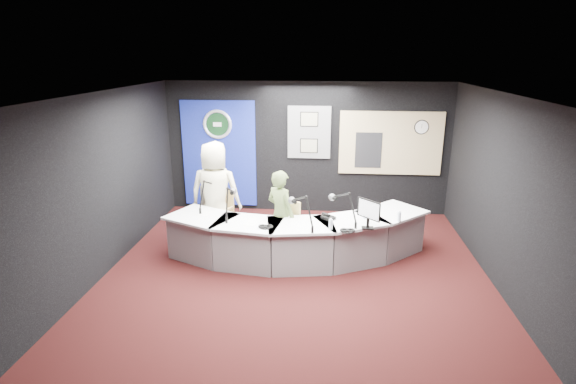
# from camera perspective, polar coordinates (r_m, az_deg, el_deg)

# --- Properties ---
(ground) EXTENTS (6.00, 6.00, 0.00)m
(ground) POSITION_cam_1_polar(r_m,az_deg,el_deg) (7.25, 1.02, -10.27)
(ground) COLOR black
(ground) RESTS_ON ground
(ceiling) EXTENTS (6.00, 6.00, 0.02)m
(ceiling) POSITION_cam_1_polar(r_m,az_deg,el_deg) (6.45, 1.15, 12.38)
(ceiling) COLOR silver
(ceiling) RESTS_ON ground
(wall_back) EXTENTS (6.00, 0.02, 2.80)m
(wall_back) POSITION_cam_1_polar(r_m,az_deg,el_deg) (9.62, 2.38, 5.54)
(wall_back) COLOR black
(wall_back) RESTS_ON ground
(wall_front) EXTENTS (6.00, 0.02, 2.80)m
(wall_front) POSITION_cam_1_polar(r_m,az_deg,el_deg) (3.95, -2.13, -12.25)
(wall_front) COLOR black
(wall_front) RESTS_ON ground
(wall_left) EXTENTS (0.02, 6.00, 2.80)m
(wall_left) POSITION_cam_1_polar(r_m,az_deg,el_deg) (7.54, -22.31, 0.95)
(wall_left) COLOR black
(wall_left) RESTS_ON ground
(wall_right) EXTENTS (0.02, 6.00, 2.80)m
(wall_right) POSITION_cam_1_polar(r_m,az_deg,el_deg) (7.17, 25.75, -0.28)
(wall_right) COLOR black
(wall_right) RESTS_ON ground
(broadcast_desk) EXTENTS (4.50, 1.90, 0.75)m
(broadcast_desk) POSITION_cam_1_polar(r_m,az_deg,el_deg) (7.59, 0.96, -5.83)
(broadcast_desk) COLOR silver
(broadcast_desk) RESTS_ON ground
(backdrop_panel) EXTENTS (1.60, 0.05, 2.30)m
(backdrop_panel) POSITION_cam_1_polar(r_m,az_deg,el_deg) (9.90, -8.73, 4.80)
(backdrop_panel) COLOR navy
(backdrop_panel) RESTS_ON wall_back
(agency_seal) EXTENTS (0.63, 0.07, 0.63)m
(agency_seal) POSITION_cam_1_polar(r_m,az_deg,el_deg) (9.74, -8.96, 8.48)
(agency_seal) COLOR silver
(agency_seal) RESTS_ON backdrop_panel
(seal_center) EXTENTS (0.48, 0.01, 0.48)m
(seal_center) POSITION_cam_1_polar(r_m,az_deg,el_deg) (9.75, -8.95, 8.49)
(seal_center) COLOR black
(seal_center) RESTS_ON backdrop_panel
(pinboard) EXTENTS (0.90, 0.04, 1.10)m
(pinboard) POSITION_cam_1_polar(r_m,az_deg,el_deg) (9.53, 2.70, 7.56)
(pinboard) COLOR slate
(pinboard) RESTS_ON wall_back
(framed_photo_upper) EXTENTS (0.34, 0.02, 0.27)m
(framed_photo_upper) POSITION_cam_1_polar(r_m,az_deg,el_deg) (9.45, 2.72, 9.21)
(framed_photo_upper) COLOR gray
(framed_photo_upper) RESTS_ON pinboard
(framed_photo_lower) EXTENTS (0.34, 0.02, 0.27)m
(framed_photo_lower) POSITION_cam_1_polar(r_m,az_deg,el_deg) (9.55, 2.67, 5.88)
(framed_photo_lower) COLOR gray
(framed_photo_lower) RESTS_ON pinboard
(booth_window_frame) EXTENTS (2.12, 0.06, 1.32)m
(booth_window_frame) POSITION_cam_1_polar(r_m,az_deg,el_deg) (9.64, 12.89, 6.06)
(booth_window_frame) COLOR tan
(booth_window_frame) RESTS_ON wall_back
(booth_glow) EXTENTS (2.00, 0.02, 1.20)m
(booth_glow) POSITION_cam_1_polar(r_m,az_deg,el_deg) (9.63, 12.89, 6.05)
(booth_glow) COLOR #FFD8A1
(booth_glow) RESTS_ON booth_window_frame
(equipment_rack) EXTENTS (0.55, 0.02, 0.75)m
(equipment_rack) POSITION_cam_1_polar(r_m,az_deg,el_deg) (9.59, 10.17, 5.25)
(equipment_rack) COLOR black
(equipment_rack) RESTS_ON booth_window_frame
(wall_clock) EXTENTS (0.28, 0.01, 0.28)m
(wall_clock) POSITION_cam_1_polar(r_m,az_deg,el_deg) (9.65, 16.61, 7.90)
(wall_clock) COLOR white
(wall_clock) RESTS_ON booth_window_frame
(armchair_left) EXTENTS (0.76, 0.76, 1.05)m
(armchair_left) POSITION_cam_1_polar(r_m,az_deg,el_deg) (8.34, -9.09, -2.77)
(armchair_left) COLOR tan
(armchair_left) RESTS_ON ground
(armchair_right) EXTENTS (0.79, 0.79, 1.02)m
(armchair_right) POSITION_cam_1_polar(r_m,az_deg,el_deg) (7.62, -0.92, -4.61)
(armchair_right) COLOR tan
(armchair_right) RESTS_ON ground
(draped_jacket) EXTENTS (0.50, 0.26, 0.70)m
(draped_jacket) POSITION_cam_1_polar(r_m,az_deg,el_deg) (8.55, -9.43, -1.60)
(draped_jacket) COLOR slate
(draped_jacket) RESTS_ON armchair_left
(person_man) EXTENTS (0.92, 0.60, 1.87)m
(person_man) POSITION_cam_1_polar(r_m,az_deg,el_deg) (8.21, -9.23, -0.07)
(person_man) COLOR beige
(person_man) RESTS_ON ground
(person_woman) EXTENTS (0.66, 0.62, 1.52)m
(person_woman) POSITION_cam_1_polar(r_m,az_deg,el_deg) (7.53, -0.93, -2.86)
(person_woman) COLOR #526534
(person_woman) RESTS_ON ground
(computer_monitor) EXTENTS (0.32, 0.33, 0.30)m
(computer_monitor) POSITION_cam_1_polar(r_m,az_deg,el_deg) (6.96, 10.20, -2.14)
(computer_monitor) COLOR black
(computer_monitor) RESTS_ON broadcast_desk
(desk_phone) EXTENTS (0.25, 0.25, 0.05)m
(desk_phone) POSITION_cam_1_polar(r_m,az_deg,el_deg) (7.37, 5.14, -3.27)
(desk_phone) COLOR black
(desk_phone) RESTS_ON broadcast_desk
(headphones_near) EXTENTS (0.22, 0.22, 0.04)m
(headphones_near) POSITION_cam_1_polar(r_m,az_deg,el_deg) (6.90, 7.57, -4.85)
(headphones_near) COLOR black
(headphones_near) RESTS_ON broadcast_desk
(headphones_far) EXTENTS (0.22, 0.22, 0.04)m
(headphones_far) POSITION_cam_1_polar(r_m,az_deg,el_deg) (7.00, -2.86, -4.40)
(headphones_far) COLOR black
(headphones_far) RESTS_ON broadcast_desk
(paper_stack) EXTENTS (0.26, 0.33, 0.00)m
(paper_stack) POSITION_cam_1_polar(r_m,az_deg,el_deg) (7.74, -10.42, -2.65)
(paper_stack) COLOR white
(paper_stack) RESTS_ON broadcast_desk
(notepad) EXTENTS (0.22, 0.29, 0.00)m
(notepad) POSITION_cam_1_polar(r_m,az_deg,el_deg) (7.20, -4.65, -3.96)
(notepad) COLOR white
(notepad) RESTS_ON broadcast_desk
(boom_mic_a) EXTENTS (0.27, 0.72, 0.60)m
(boom_mic_a) POSITION_cam_1_polar(r_m,az_deg,el_deg) (7.89, -10.06, 0.03)
(boom_mic_a) COLOR black
(boom_mic_a) RESTS_ON broadcast_desk
(boom_mic_b) EXTENTS (0.16, 0.74, 0.60)m
(boom_mic_b) POSITION_cam_1_polar(r_m,az_deg,el_deg) (7.44, -7.42, -0.90)
(boom_mic_b) COLOR black
(boom_mic_b) RESTS_ON broadcast_desk
(boom_mic_c) EXTENTS (0.48, 0.63, 0.60)m
(boom_mic_c) POSITION_cam_1_polar(r_m,az_deg,el_deg) (6.95, 1.75, -2.07)
(boom_mic_c) COLOR black
(boom_mic_c) RESTS_ON broadcast_desk
(boom_mic_d) EXTENTS (0.49, 0.62, 0.60)m
(boom_mic_d) POSITION_cam_1_polar(r_m,az_deg,el_deg) (7.16, 7.09, -1.60)
(boom_mic_d) COLOR black
(boom_mic_d) RESTS_ON broadcast_desk
(water_bottles) EXTENTS (1.16, 0.61, 0.18)m
(water_bottles) POSITION_cam_1_polar(r_m,az_deg,el_deg) (7.21, 9.82, -3.37)
(water_bottles) COLOR silver
(water_bottles) RESTS_ON broadcast_desk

